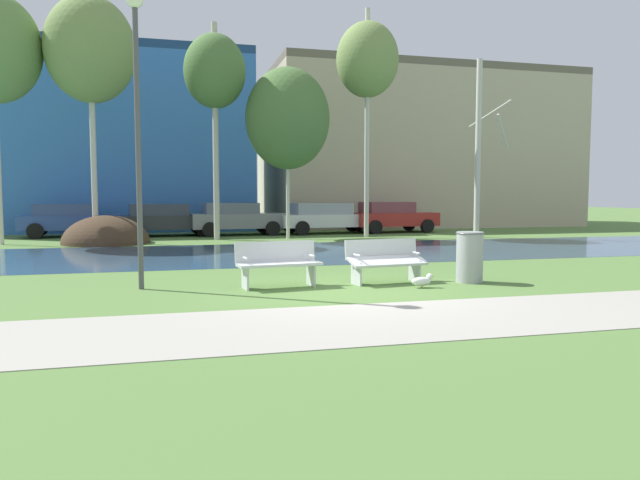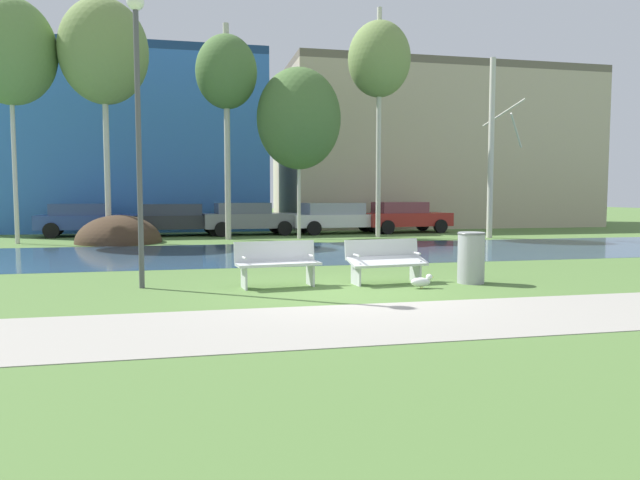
% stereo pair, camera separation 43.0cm
% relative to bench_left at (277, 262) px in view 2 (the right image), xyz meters
% --- Properties ---
extents(ground_plane, '(120.00, 120.00, 0.00)m').
position_rel_bench_left_xyz_m(ground_plane, '(1.10, 9.02, -0.47)').
color(ground_plane, '#517538').
extents(paved_path_strip, '(60.00, 2.52, 0.01)m').
position_rel_bench_left_xyz_m(paved_path_strip, '(1.10, -3.36, -0.47)').
color(paved_path_strip, '#9E998E').
rests_on(paved_path_strip, ground).
extents(river_band, '(80.00, 6.94, 0.01)m').
position_rel_bench_left_xyz_m(river_band, '(1.10, 6.52, -0.47)').
color(river_band, '#33516B').
rests_on(river_band, ground).
extents(soil_mound, '(3.11, 3.52, 2.06)m').
position_rel_bench_left_xyz_m(soil_mound, '(-4.29, 11.69, -0.47)').
color(soil_mound, '#423021').
rests_on(soil_mound, ground).
extents(bench_left, '(1.65, 0.75, 0.87)m').
position_rel_bench_left_xyz_m(bench_left, '(0.00, 0.00, 0.00)').
color(bench_left, silver).
rests_on(bench_left, ground).
extents(bench_right, '(1.65, 0.74, 0.87)m').
position_rel_bench_left_xyz_m(bench_right, '(2.18, 0.00, 0.00)').
color(bench_right, silver).
rests_on(bench_right, ground).
extents(trash_bin, '(0.56, 0.56, 1.02)m').
position_rel_bench_left_xyz_m(trash_bin, '(3.86, -0.36, 0.06)').
color(trash_bin, '#999B9E').
rests_on(trash_bin, ground).
extents(seagull, '(0.47, 0.17, 0.27)m').
position_rel_bench_left_xyz_m(seagull, '(2.64, -0.77, -0.34)').
color(seagull, white).
rests_on(seagull, ground).
extents(streetlamp, '(0.32, 0.32, 5.45)m').
position_rel_bench_left_xyz_m(streetlamp, '(-2.53, 0.40, 3.16)').
color(streetlamp, '#4C4C51').
rests_on(streetlamp, ground).
extents(birch_far_left, '(3.17, 3.17, 8.83)m').
position_rel_bench_left_xyz_m(birch_far_left, '(-7.85, 11.97, 6.40)').
color(birch_far_left, beige).
rests_on(birch_far_left, ground).
extents(birch_left, '(3.21, 3.21, 9.05)m').
position_rel_bench_left_xyz_m(birch_left, '(-4.69, 12.06, 6.56)').
color(birch_left, beige).
rests_on(birch_left, ground).
extents(birch_center_left, '(2.40, 2.40, 8.46)m').
position_rel_bench_left_xyz_m(birch_center_left, '(-0.21, 12.43, 6.06)').
color(birch_center_left, '#BCB7A8').
rests_on(birch_center_left, ground).
extents(birch_center, '(3.39, 3.39, 6.88)m').
position_rel_bench_left_xyz_m(birch_center, '(2.65, 12.31, 4.37)').
color(birch_center, beige).
rests_on(birch_center, ground).
extents(birch_center_right, '(2.59, 2.59, 9.48)m').
position_rel_bench_left_xyz_m(birch_center_right, '(6.07, 12.42, 6.88)').
color(birch_center_right, beige).
rests_on(birch_center_right, ground).
extents(birch_right, '(1.55, 2.71, 7.34)m').
position_rel_bench_left_xyz_m(birch_right, '(10.46, 10.93, 3.27)').
color(birch_right, beige).
rests_on(birch_right, ground).
extents(parked_van_nearest_blue, '(4.31, 2.27, 1.40)m').
position_rel_bench_left_xyz_m(parked_van_nearest_blue, '(-6.10, 15.58, 0.28)').
color(parked_van_nearest_blue, '#2D4793').
rests_on(parked_van_nearest_blue, ground).
extents(parked_sedan_second_dark, '(4.48, 2.38, 1.39)m').
position_rel_bench_left_xyz_m(parked_sedan_second_dark, '(-2.23, 15.10, 0.27)').
color(parked_sedan_second_dark, '#282B30').
rests_on(parked_sedan_second_dark, ground).
extents(parked_hatch_third_grey, '(4.29, 2.24, 1.43)m').
position_rel_bench_left_xyz_m(parked_hatch_third_grey, '(0.82, 14.89, 0.29)').
color(parked_hatch_third_grey, slate).
rests_on(parked_hatch_third_grey, ground).
extents(parked_wagon_fourth_white, '(4.89, 2.33, 1.41)m').
position_rel_bench_left_xyz_m(parked_wagon_fourth_white, '(4.99, 14.98, 0.28)').
color(parked_wagon_fourth_white, silver).
rests_on(parked_wagon_fourth_white, ground).
extents(parked_suv_fifth_red, '(4.26, 2.31, 1.45)m').
position_rel_bench_left_xyz_m(parked_suv_fifth_red, '(8.21, 15.02, 0.30)').
color(parked_suv_fifth_red, maroon).
rests_on(parked_suv_fifth_red, ground).
extents(building_blue_store, '(14.29, 7.99, 8.94)m').
position_rel_bench_left_xyz_m(building_blue_store, '(-5.02, 21.34, 4.00)').
color(building_blue_store, '#3870C6').
rests_on(building_blue_store, ground).
extents(building_beige_block, '(17.37, 9.73, 8.87)m').
position_rel_bench_left_xyz_m(building_beige_block, '(12.25, 21.98, 3.96)').
color(building_beige_block, '#BCAD8E').
rests_on(building_beige_block, ground).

